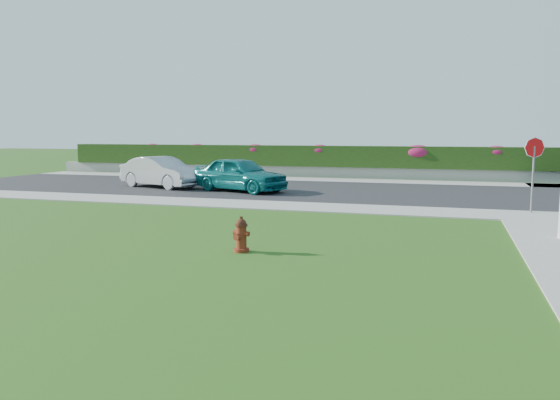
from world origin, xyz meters
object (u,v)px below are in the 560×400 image
(sedan_silver, at_px, (162,172))
(stop_sign, at_px, (534,158))
(sedan_teal, at_px, (240,174))
(fire_hydrant, at_px, (241,235))

(sedan_silver, relative_size, stop_sign, 1.76)
(sedan_silver, bearing_deg, stop_sign, -84.37)
(sedan_teal, distance_m, sedan_silver, 3.83)
(fire_hydrant, distance_m, sedan_silver, 13.43)
(fire_hydrant, height_order, sedan_silver, sedan_silver)
(fire_hydrant, bearing_deg, stop_sign, 64.34)
(fire_hydrant, xyz_separation_m, sedan_silver, (-7.92, 10.84, 0.36))
(stop_sign, bearing_deg, sedan_teal, 165.32)
(sedan_teal, bearing_deg, sedan_silver, 102.71)
(sedan_teal, height_order, sedan_silver, sedan_teal)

